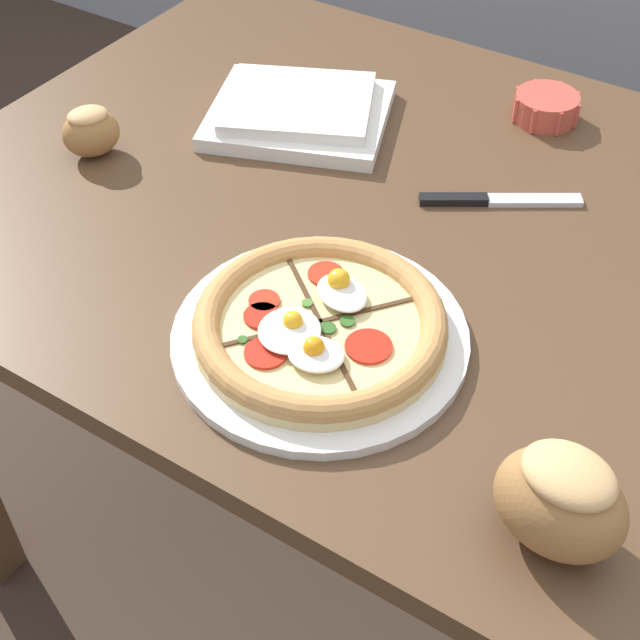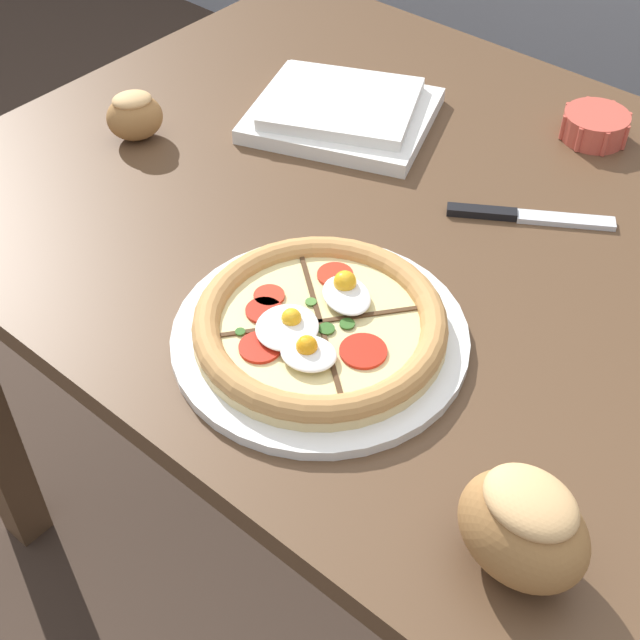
% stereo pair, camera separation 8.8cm
% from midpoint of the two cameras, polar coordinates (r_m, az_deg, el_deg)
% --- Properties ---
extents(ground_plane, '(12.00, 12.00, 0.00)m').
position_cam_midpoint_polar(ground_plane, '(1.61, 7.13, -15.35)').
color(ground_plane, '#3D2D23').
extents(dining_table, '(1.22, 0.85, 0.73)m').
position_cam_midpoint_polar(dining_table, '(1.12, 9.93, 1.18)').
color(dining_table, '#513823').
rests_on(dining_table, ground_plane).
extents(pizza, '(0.30, 0.30, 0.05)m').
position_cam_midpoint_polar(pizza, '(0.89, 2.81, -0.63)').
color(pizza, white).
rests_on(pizza, dining_table).
extents(ramekin_bowl, '(0.09, 0.09, 0.04)m').
position_cam_midpoint_polar(ramekin_bowl, '(1.25, 19.20, 11.62)').
color(ramekin_bowl, '#C64C3D').
rests_on(ramekin_bowl, dining_table).
extents(napkin_folded, '(0.29, 0.27, 0.04)m').
position_cam_midpoint_polar(napkin_folded, '(1.22, 3.54, 13.12)').
color(napkin_folded, silver).
rests_on(napkin_folded, dining_table).
extents(bread_piece_near, '(0.08, 0.09, 0.07)m').
position_cam_midpoint_polar(bread_piece_near, '(1.19, -9.69, 12.73)').
color(bread_piece_near, '#A3703D').
rests_on(bread_piece_near, dining_table).
extents(bread_piece_mid, '(0.12, 0.09, 0.10)m').
position_cam_midpoint_polar(bread_piece_mid, '(0.73, 16.38, -12.79)').
color(bread_piece_mid, '#A3703D').
rests_on(bread_piece_mid, dining_table).
extents(knife_spare, '(0.17, 0.12, 0.01)m').
position_cam_midpoint_polar(knife_spare, '(1.09, 15.47, 6.31)').
color(knife_spare, silver).
rests_on(knife_spare, dining_table).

